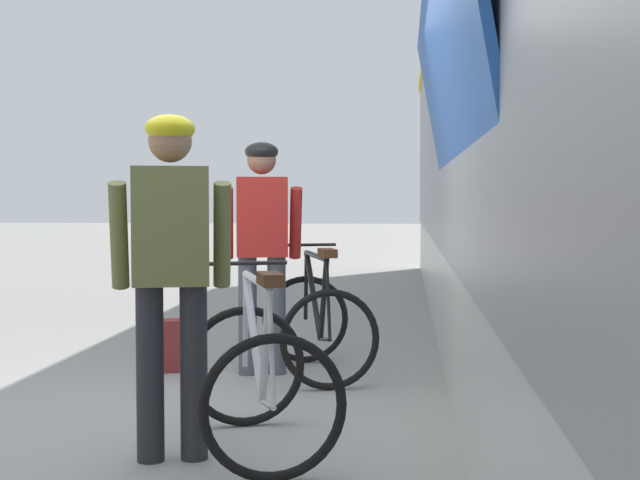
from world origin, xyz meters
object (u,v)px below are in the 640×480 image
bicycle_far_black (317,323)px  backpack_on_platform (170,346)px  cyclist_far_in_red (262,236)px  bicycle_near_silver (258,376)px  cyclist_near_in_olive (171,255)px

bicycle_far_black → backpack_on_platform: bearing=177.5°
cyclist_far_in_red → backpack_on_platform: bearing=177.2°
bicycle_near_silver → backpack_on_platform: 2.27m
cyclist_far_in_red → bicycle_far_black: 0.78m
cyclist_near_in_olive → cyclist_far_in_red: bearing=87.2°
bicycle_near_silver → cyclist_near_in_olive: bearing=-156.5°
cyclist_far_in_red → bicycle_near_silver: (0.31, -1.97, -0.65)m
bicycle_near_silver → backpack_on_platform: bicycle_near_silver is taller
cyclist_far_in_red → bicycle_far_black: (0.42, -0.02, -0.65)m
cyclist_near_in_olive → cyclist_far_in_red: size_ratio=1.00×
bicycle_far_black → backpack_on_platform: 1.17m
cyclist_far_in_red → backpack_on_platform: cyclist_far_in_red is taller
cyclist_near_in_olive → backpack_on_platform: size_ratio=4.40×
cyclist_far_in_red → backpack_on_platform: 1.13m
bicycle_near_silver → backpack_on_platform: (-1.04, 2.01, -0.20)m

